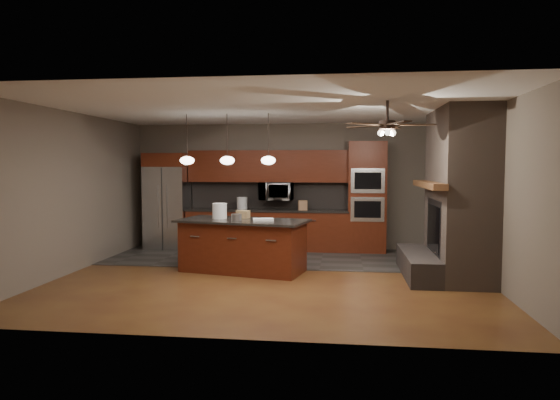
# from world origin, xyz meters

# --- Properties ---
(ground) EXTENTS (7.00, 7.00, 0.00)m
(ground) POSITION_xyz_m (0.00, 0.00, 0.00)
(ground) COLOR brown
(ground) RESTS_ON ground
(ceiling) EXTENTS (7.00, 6.00, 0.02)m
(ceiling) POSITION_xyz_m (0.00, 0.00, 2.80)
(ceiling) COLOR white
(ceiling) RESTS_ON back_wall
(back_wall) EXTENTS (7.00, 0.02, 2.80)m
(back_wall) POSITION_xyz_m (0.00, 3.00, 1.40)
(back_wall) COLOR #695D54
(back_wall) RESTS_ON ground
(right_wall) EXTENTS (0.02, 6.00, 2.80)m
(right_wall) POSITION_xyz_m (3.50, 0.00, 1.40)
(right_wall) COLOR #695D54
(right_wall) RESTS_ON ground
(left_wall) EXTENTS (0.02, 6.00, 2.80)m
(left_wall) POSITION_xyz_m (-3.50, 0.00, 1.40)
(left_wall) COLOR #695D54
(left_wall) RESTS_ON ground
(slate_tile_patch) EXTENTS (7.00, 2.40, 0.01)m
(slate_tile_patch) POSITION_xyz_m (0.00, 1.80, 0.01)
(slate_tile_patch) COLOR #373331
(slate_tile_patch) RESTS_ON ground
(fireplace_column) EXTENTS (1.30, 2.10, 2.80)m
(fireplace_column) POSITION_xyz_m (3.04, 0.40, 1.30)
(fireplace_column) COLOR brown
(fireplace_column) RESTS_ON ground
(back_cabinetry) EXTENTS (3.59, 0.64, 2.20)m
(back_cabinetry) POSITION_xyz_m (-0.48, 2.74, 0.89)
(back_cabinetry) COLOR #5C2011
(back_cabinetry) RESTS_ON ground
(oven_tower) EXTENTS (0.80, 0.63, 2.38)m
(oven_tower) POSITION_xyz_m (1.70, 2.69, 1.19)
(oven_tower) COLOR #5C2011
(oven_tower) RESTS_ON ground
(microwave) EXTENTS (0.73, 0.41, 0.50)m
(microwave) POSITION_xyz_m (-0.27, 2.75, 1.30)
(microwave) COLOR silver
(microwave) RESTS_ON back_cabinetry
(refrigerator) EXTENTS (0.92, 0.75, 2.14)m
(refrigerator) POSITION_xyz_m (-2.72, 2.62, 1.07)
(refrigerator) COLOR silver
(refrigerator) RESTS_ON ground
(kitchen_island) EXTENTS (2.42, 1.48, 0.92)m
(kitchen_island) POSITION_xyz_m (-0.56, 0.40, 0.46)
(kitchen_island) COLOR #5C2011
(kitchen_island) RESTS_ON ground
(white_bucket) EXTENTS (0.26, 0.26, 0.28)m
(white_bucket) POSITION_xyz_m (-1.00, 0.52, 1.06)
(white_bucket) COLOR white
(white_bucket) RESTS_ON kitchen_island
(paint_can) EXTENTS (0.19, 0.19, 0.12)m
(paint_can) POSITION_xyz_m (-0.63, 0.20, 0.98)
(paint_can) COLOR #A2A2A7
(paint_can) RESTS_ON kitchen_island
(paint_tray) EXTENTS (0.39, 0.31, 0.04)m
(paint_tray) POSITION_xyz_m (-0.18, 0.31, 0.94)
(paint_tray) COLOR white
(paint_tray) RESTS_ON kitchen_island
(cardboard_box) EXTENTS (0.25, 0.21, 0.14)m
(cardboard_box) POSITION_xyz_m (-0.61, 0.67, 0.99)
(cardboard_box) COLOR #A38154
(cardboard_box) RESTS_ON kitchen_island
(counter_bucket) EXTENTS (0.30, 0.30, 0.27)m
(counter_bucket) POSITION_xyz_m (-1.04, 2.70, 1.03)
(counter_bucket) COLOR white
(counter_bucket) RESTS_ON back_cabinetry
(counter_box) EXTENTS (0.21, 0.18, 0.21)m
(counter_box) POSITION_xyz_m (0.32, 2.65, 1.00)
(counter_box) COLOR #A67856
(counter_box) RESTS_ON back_cabinetry
(pendant_left) EXTENTS (0.26, 0.26, 0.92)m
(pendant_left) POSITION_xyz_m (-1.65, 0.70, 1.96)
(pendant_left) COLOR black
(pendant_left) RESTS_ON ceiling
(pendant_center) EXTENTS (0.26, 0.26, 0.92)m
(pendant_center) POSITION_xyz_m (-0.90, 0.70, 1.96)
(pendant_center) COLOR black
(pendant_center) RESTS_ON ceiling
(pendant_right) EXTENTS (0.26, 0.26, 0.92)m
(pendant_right) POSITION_xyz_m (-0.15, 0.70, 1.96)
(pendant_right) COLOR black
(pendant_right) RESTS_ON ceiling
(ceiling_fan) EXTENTS (1.27, 1.33, 0.41)m
(ceiling_fan) POSITION_xyz_m (1.80, -0.80, 2.46)
(ceiling_fan) COLOR black
(ceiling_fan) RESTS_ON ceiling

